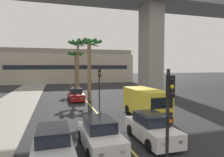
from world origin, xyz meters
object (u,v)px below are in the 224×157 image
(car_queue_fourth, at_px, (53,147))
(palm_tree_far_median, at_px, (75,59))
(palm_tree_near_median, at_px, (78,49))
(palm_tree_mid_median, at_px, (89,53))
(car_queue_second, at_px, (151,128))
(car_queue_front, at_px, (76,95))
(delivery_van, at_px, (145,102))
(traffic_light_median_far, at_px, (99,82))
(car_queue_third, at_px, (100,135))
(traffic_light_median_near, at_px, (169,111))

(car_queue_fourth, relative_size, palm_tree_far_median, 0.59)
(palm_tree_near_median, height_order, palm_tree_mid_median, palm_tree_near_median)
(car_queue_second, bearing_deg, car_queue_front, 101.02)
(delivery_van, bearing_deg, car_queue_front, 116.52)
(traffic_light_median_far, bearing_deg, palm_tree_far_median, 91.72)
(delivery_van, relative_size, palm_tree_near_median, 0.63)
(car_queue_front, height_order, car_queue_second, same)
(car_queue_third, bearing_deg, delivery_van, 44.94)
(car_queue_second, xyz_separation_m, traffic_light_median_far, (-1.04, 8.95, 1.99))
(car_queue_second, xyz_separation_m, palm_tree_near_median, (-1.69, 21.36, 6.29))
(delivery_van, xyz_separation_m, traffic_light_median_near, (-3.47, -8.88, 1.43))
(car_queue_second, relative_size, car_queue_third, 0.99)
(car_queue_front, relative_size, traffic_light_median_near, 0.98)
(car_queue_front, bearing_deg, car_queue_third, -91.12)
(palm_tree_near_median, relative_size, palm_tree_far_median, 1.20)
(palm_tree_mid_median, bearing_deg, palm_tree_near_median, 93.97)
(car_queue_second, relative_size, traffic_light_median_far, 0.98)
(car_queue_second, distance_m, delivery_van, 5.26)
(car_queue_fourth, relative_size, delivery_van, 0.78)
(car_queue_fourth, distance_m, delivery_van, 9.51)
(car_queue_second, relative_size, traffic_light_median_near, 0.98)
(traffic_light_median_far, relative_size, palm_tree_mid_median, 0.55)
(palm_tree_far_median, bearing_deg, car_queue_third, -93.28)
(delivery_van, bearing_deg, car_queue_fourth, -141.38)
(traffic_light_median_far, bearing_deg, car_queue_second, -83.36)
(car_queue_front, height_order, traffic_light_median_near, traffic_light_median_near)
(car_queue_fourth, bearing_deg, traffic_light_median_far, 66.36)
(car_queue_fourth, xyz_separation_m, palm_tree_far_median, (3.87, 27.59, 4.92))
(car_queue_third, xyz_separation_m, palm_tree_far_median, (1.53, 26.74, 4.92))
(car_queue_fourth, height_order, delivery_van, delivery_van)
(car_queue_front, bearing_deg, traffic_light_median_near, -85.88)
(car_queue_front, relative_size, palm_tree_near_median, 0.49)
(traffic_light_median_near, distance_m, palm_tree_near_median, 25.77)
(car_queue_front, distance_m, traffic_light_median_far, 6.12)
(car_queue_third, height_order, traffic_light_median_near, traffic_light_median_near)
(palm_tree_far_median, bearing_deg, traffic_light_median_near, -89.84)
(palm_tree_mid_median, distance_m, palm_tree_far_median, 12.49)
(traffic_light_median_near, height_order, palm_tree_mid_median, palm_tree_mid_median)
(delivery_van, distance_m, palm_tree_near_median, 17.87)
(car_queue_third, bearing_deg, traffic_light_median_near, -67.02)
(traffic_light_median_far, height_order, palm_tree_mid_median, palm_tree_mid_median)
(car_queue_front, distance_m, traffic_light_median_near, 18.65)
(car_queue_front, xyz_separation_m, car_queue_fourth, (-2.62, -15.54, 0.00))
(car_queue_front, xyz_separation_m, car_queue_second, (2.81, -14.45, 0.00))
(traffic_light_median_far, distance_m, palm_tree_mid_median, 6.03)
(car_queue_second, height_order, traffic_light_median_far, traffic_light_median_far)
(traffic_light_median_near, relative_size, palm_tree_near_median, 0.50)
(car_queue_front, distance_m, car_queue_third, 14.69)
(car_queue_fourth, height_order, palm_tree_far_median, palm_tree_far_median)
(traffic_light_median_near, bearing_deg, palm_tree_near_median, 90.47)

